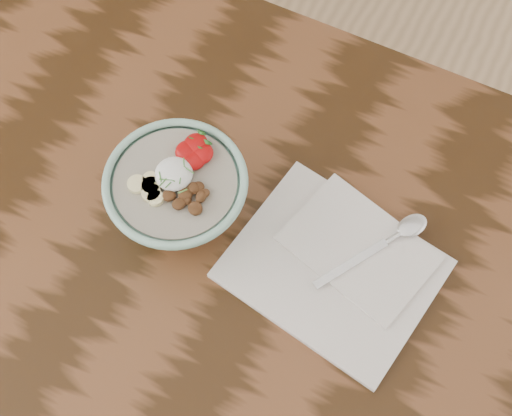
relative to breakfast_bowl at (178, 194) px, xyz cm
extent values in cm
cube|color=#321D0C|center=(14.03, -3.84, -8.60)|extent=(160.00, 90.00, 4.00)
cylinder|color=#4C2D19|center=(-57.97, 33.16, -46.10)|extent=(7.00, 7.00, 71.00)
cylinder|color=#90C2B0|center=(-0.01, -0.07, -5.99)|extent=(8.54, 8.54, 1.22)
torus|color=#90C2B0|center=(-0.01, -0.07, 3.98)|extent=(19.42, 19.42, 1.12)
cylinder|color=#A29987|center=(-0.01, -0.07, 3.37)|extent=(16.47, 16.47, 1.02)
ellipsoid|color=white|center=(-0.38, 0.47, 4.85)|extent=(5.04, 5.04, 2.77)
ellipsoid|color=#AB0708|center=(-0.57, 4.32, 4.72)|extent=(3.06, 3.36, 1.68)
cone|color=#286623|center=(-0.57, 5.70, 5.02)|extent=(1.40, 1.03, 1.52)
ellipsoid|color=#AB0708|center=(1.44, 4.90, 4.71)|extent=(3.02, 3.32, 1.66)
cone|color=#286623|center=(1.44, 6.26, 5.01)|extent=(1.40, 1.03, 1.52)
ellipsoid|color=#AB0708|center=(0.03, 5.70, 4.78)|extent=(3.27, 3.60, 1.80)
cone|color=#286623|center=(0.03, 7.18, 5.08)|extent=(1.40, 1.03, 1.52)
ellipsoid|color=#AB0708|center=(1.02, 3.66, 4.67)|extent=(2.90, 3.18, 1.59)
cone|color=#286623|center=(1.02, 4.96, 4.97)|extent=(1.40, 1.03, 1.52)
cylinder|color=#F3E7A0|center=(-1.00, -3.48, 4.28)|extent=(2.16, 2.16, 0.70)
cylinder|color=#F3E7A0|center=(-3.00, -1.30, 4.28)|extent=(2.04, 2.04, 0.70)
cylinder|color=#F3E7A0|center=(-2.44, -2.13, 4.28)|extent=(2.48, 2.48, 0.70)
cylinder|color=#F3E7A0|center=(-1.93, -3.03, 4.28)|extent=(2.57, 2.57, 0.70)
cylinder|color=#F3E7A0|center=(-4.20, -2.74, 4.28)|extent=(2.58, 2.58, 0.70)
ellipsoid|color=#58311A|center=(4.41, -0.12, 4.43)|extent=(1.87, 1.99, 0.94)
ellipsoid|color=#58311A|center=(4.28, -0.75, 4.55)|extent=(1.64, 2.11, 1.32)
ellipsoid|color=#58311A|center=(0.42, -2.45, 4.47)|extent=(2.39, 2.39, 1.16)
ellipsoid|color=#58311A|center=(0.70, -2.27, 4.34)|extent=(1.83, 1.84, 1.06)
ellipsoid|color=#58311A|center=(3.28, 0.38, 4.46)|extent=(1.87, 1.80, 0.90)
ellipsoid|color=#58311A|center=(2.22, -2.92, 4.54)|extent=(2.44, 2.50, 1.11)
ellipsoid|color=#58311A|center=(2.83, -2.02, 4.39)|extent=(1.64, 1.77, 1.06)
ellipsoid|color=#58311A|center=(3.79, -0.04, 4.31)|extent=(1.49, 1.56, 0.79)
ellipsoid|color=#58311A|center=(4.42, -2.59, 4.59)|extent=(2.70, 2.65, 1.36)
ellipsoid|color=#58311A|center=(2.88, -0.04, 4.48)|extent=(2.32, 2.27, 1.26)
ellipsoid|color=#58311A|center=(2.31, -1.38, 4.55)|extent=(2.45, 2.46, 0.97)
cylinder|color=#478237|center=(2.20, -1.66, 5.88)|extent=(0.93, 1.13, 0.22)
cylinder|color=#478237|center=(0.01, 1.04, 5.88)|extent=(0.65, 0.99, 0.22)
cylinder|color=#478237|center=(-0.26, 0.95, 5.88)|extent=(0.86, 1.55, 0.24)
cylinder|color=#478237|center=(0.34, 2.10, 5.88)|extent=(0.90, 1.31, 0.23)
cylinder|color=#478237|center=(0.10, -1.67, 5.88)|extent=(0.46, 1.06, 0.22)
cylinder|color=#478237|center=(-0.55, -1.13, 5.88)|extent=(1.74, 0.78, 0.24)
cylinder|color=#478237|center=(1.13, -0.37, 5.88)|extent=(0.58, 1.11, 0.22)
cylinder|color=#478237|center=(1.38, 1.46, 5.88)|extent=(1.83, 0.56, 0.24)
cylinder|color=#478237|center=(0.70, 0.42, 5.88)|extent=(0.38, 1.43, 0.23)
cylinder|color=#478237|center=(0.04, -0.84, 5.88)|extent=(1.20, 0.20, 0.22)
cylinder|color=#478237|center=(-0.59, 0.36, 5.88)|extent=(0.91, 1.39, 0.23)
cylinder|color=#478237|center=(0.22, 0.04, 5.88)|extent=(0.22, 1.06, 0.22)
cylinder|color=#478237|center=(-0.68, -1.52, 5.88)|extent=(0.48, 1.58, 0.23)
cylinder|color=#478237|center=(-1.41, -1.11, 5.88)|extent=(1.11, 1.34, 0.23)
cube|color=silver|center=(22.99, 1.66, -6.07)|extent=(30.58, 26.28, 1.05)
cube|color=silver|center=(25.09, 5.86, -5.23)|extent=(22.88, 18.50, 0.63)
cube|color=silver|center=(25.01, 2.93, -4.73)|extent=(7.30, 10.87, 0.37)
cylinder|color=silver|center=(29.00, 9.41, -4.55)|extent=(2.27, 3.06, 0.73)
ellipsoid|color=silver|center=(30.58, 11.98, -4.42)|extent=(5.25, 5.78, 1.00)
camera|label=1|loc=(28.60, -34.04, 87.59)|focal=50.00mm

